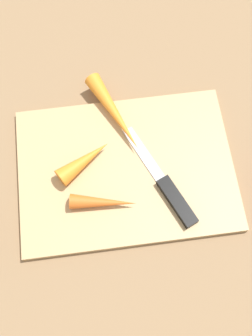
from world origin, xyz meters
TOP-DOWN VIEW (x-y plane):
  - ground_plane at (0.00, 0.00)m, footprint 1.40×1.40m
  - cutting_board at (0.00, 0.00)m, footprint 0.36×0.26m
  - knife at (0.07, -0.06)m, footprint 0.10×0.19m
  - carrot_longest at (-0.01, 0.10)m, footprint 0.09×0.16m
  - carrot_medium at (-0.04, -0.06)m, footprint 0.11×0.04m
  - carrot_shortest at (-0.07, 0.02)m, footprint 0.10×0.08m

SIDE VIEW (x-z plane):
  - ground_plane at x=0.00m, z-range 0.00..0.00m
  - cutting_board at x=0.00m, z-range 0.00..0.01m
  - knife at x=0.07m, z-range 0.01..0.02m
  - carrot_medium at x=-0.04m, z-range 0.01..0.04m
  - carrot_longest at x=-0.01m, z-range 0.01..0.04m
  - carrot_shortest at x=-0.07m, z-range 0.01..0.04m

